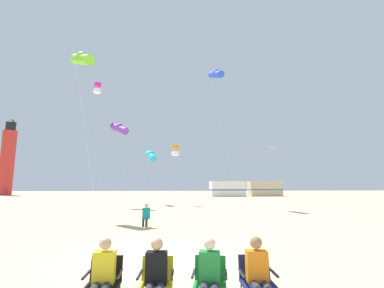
% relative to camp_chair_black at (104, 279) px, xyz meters
% --- Properties ---
extents(ground, '(200.00, 200.00, 0.00)m').
position_rel_camp_chair_black_xyz_m(ground, '(1.04, 3.27, -0.50)').
color(ground, '#D3BC8C').
extents(camp_chair_black, '(0.57, 0.58, 0.82)m').
position_rel_camp_chair_black_xyz_m(camp_chair_black, '(0.00, 0.00, 0.00)').
color(camp_chair_black, black).
rests_on(camp_chair_black, ground).
extents(spectator_black_chair, '(0.34, 0.51, 1.16)m').
position_rel_camp_chair_black_xyz_m(spectator_black_chair, '(-0.00, -0.14, 0.11)').
color(spectator_black_chair, yellow).
rests_on(spectator_black_chair, ground).
extents(camp_chair_yellow, '(0.60, 0.61, 0.82)m').
position_rel_camp_chair_black_xyz_m(camp_chair_yellow, '(0.84, -0.11, 0.00)').
color(camp_chair_yellow, yellow).
rests_on(camp_chair_yellow, ground).
extents(spectator_yellow_chair, '(0.36, 0.53, 1.16)m').
position_rel_camp_chair_black_xyz_m(spectator_yellow_chair, '(0.83, -0.25, 0.11)').
color(spectator_yellow_chair, black).
rests_on(spectator_yellow_chair, ground).
extents(camp_chair_green, '(0.64, 0.66, 0.82)m').
position_rel_camp_chair_black_xyz_m(camp_chair_green, '(1.71, -0.17, 0.00)').
color(camp_chair_green, '#238438').
rests_on(camp_chair_green, ground).
extents(spectator_green_chair, '(0.41, 0.55, 1.16)m').
position_rel_camp_chair_black_xyz_m(spectator_green_chair, '(1.68, -0.31, 0.11)').
color(spectator_green_chair, '#238438').
rests_on(spectator_green_chair, ground).
extents(camp_chair_navy, '(0.59, 0.61, 0.82)m').
position_rel_camp_chair_black_xyz_m(camp_chair_navy, '(2.48, -0.20, 0.00)').
color(camp_chair_navy, navy).
rests_on(camp_chair_navy, ground).
extents(spectator_navy_chair, '(0.36, 0.52, 1.16)m').
position_rel_camp_chair_black_xyz_m(spectator_navy_chair, '(2.47, -0.33, 0.11)').
color(spectator_navy_chair, orange).
rests_on(spectator_navy_chair, ground).
extents(kite_flyer_standing, '(0.41, 0.55, 1.16)m').
position_rel_camp_chair_black_xyz_m(kite_flyer_standing, '(0.15, 8.99, 0.11)').
color(kite_flyer_standing, '#147F84').
rests_on(kite_flyer_standing, ground).
extents(kite_diamond_gold, '(3.48, 3.47, 6.84)m').
position_rel_camp_chair_black_xyz_m(kite_diamond_gold, '(13.99, 26.93, 5.88)').
color(kite_diamond_gold, silver).
rests_on(kite_diamond_gold, ground).
extents(kite_box_orange, '(2.98, 2.32, 6.32)m').
position_rel_camp_chair_black_xyz_m(kite_box_orange, '(2.27, 24.16, 5.23)').
color(kite_box_orange, silver).
rests_on(kite_box_orange, ground).
extents(kite_tube_lime, '(2.67, 2.76, 11.20)m').
position_rel_camp_chair_black_xyz_m(kite_tube_lime, '(-4.62, 13.33, 10.00)').
color(kite_tube_lime, silver).
rests_on(kite_tube_lime, ground).
extents(kite_tube_cyan, '(1.40, 2.59, 5.98)m').
position_rel_camp_chair_black_xyz_m(kite_tube_cyan, '(-0.35, 25.34, 4.78)').
color(kite_tube_cyan, silver).
rests_on(kite_tube_cyan, ground).
extents(kite_tube_blue, '(2.70, 2.96, 13.62)m').
position_rel_camp_chair_black_xyz_m(kite_tube_blue, '(6.06, 20.46, 12.41)').
color(kite_tube_blue, silver).
rests_on(kite_tube_blue, ground).
extents(kite_tube_violet, '(2.33, 2.41, 8.24)m').
position_rel_camp_chair_black_xyz_m(kite_tube_violet, '(-3.31, 21.92, 7.03)').
color(kite_tube_violet, silver).
rests_on(kite_tube_violet, ground).
extents(kite_box_magenta, '(1.59, 1.59, 13.03)m').
position_rel_camp_chair_black_xyz_m(kite_box_magenta, '(-6.21, 24.44, 11.92)').
color(kite_box_magenta, silver).
rests_on(kite_box_magenta, ground).
extents(lighthouse_distant, '(2.80, 2.80, 16.80)m').
position_rel_camp_chair_black_xyz_m(lighthouse_distant, '(-32.57, 58.47, 7.34)').
color(lighthouse_distant, red).
rests_on(lighthouse_distant, ground).
extents(rv_van_white, '(6.55, 2.65, 2.80)m').
position_rel_camp_chair_black_xyz_m(rv_van_white, '(12.97, 45.46, 0.89)').
color(rv_van_white, white).
rests_on(rv_van_white, ground).
extents(rv_van_tan, '(6.56, 2.70, 2.80)m').
position_rel_camp_chair_black_xyz_m(rv_van_tan, '(20.83, 47.26, 0.89)').
color(rv_van_tan, '#C6B28C').
rests_on(rv_van_tan, ground).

